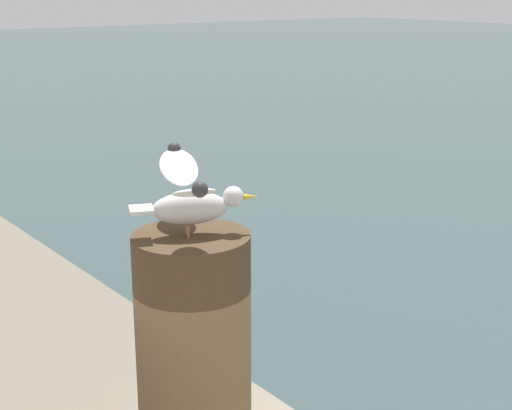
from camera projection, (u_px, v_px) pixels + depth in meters
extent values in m
cylinder|color=#4C3823|center=(194.00, 366.00, 2.41)|extent=(0.37, 0.37, 0.88)
cylinder|color=tan|center=(188.00, 232.00, 2.26)|extent=(0.01, 0.01, 0.04)
cylinder|color=tan|center=(186.00, 228.00, 2.30)|extent=(0.01, 0.01, 0.04)
ellipsoid|color=silver|center=(190.00, 208.00, 2.26)|extent=(0.18, 0.25, 0.10)
sphere|color=silver|center=(233.00, 197.00, 2.28)|extent=(0.06, 0.06, 0.06)
cone|color=yellow|center=(251.00, 197.00, 2.30)|extent=(0.04, 0.05, 0.02)
cube|color=silver|center=(141.00, 210.00, 2.23)|extent=(0.10, 0.10, 0.01)
ellipsoid|color=silver|center=(194.00, 193.00, 2.09)|extent=(0.25, 0.20, 0.09)
sphere|color=#313131|center=(200.00, 189.00, 1.98)|extent=(0.04, 0.04, 0.04)
ellipsoid|color=silver|center=(179.00, 167.00, 2.38)|extent=(0.25, 0.20, 0.09)
sphere|color=#313131|center=(174.00, 149.00, 2.47)|extent=(0.04, 0.04, 0.04)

